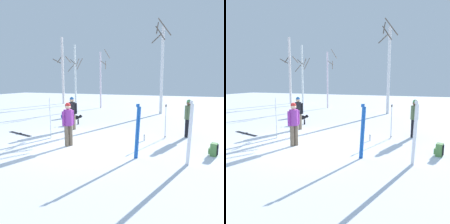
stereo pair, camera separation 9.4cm
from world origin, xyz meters
The scene contains 17 objects.
ground_plane centered at (0.00, 0.00, 0.00)m, with size 60.00×60.00×0.00m, color white.
person_0 centered at (4.01, 2.67, 0.98)m, with size 0.34×0.46×1.72m.
person_1 centered at (-0.33, -0.45, 0.98)m, with size 0.34×0.47×1.72m.
person_2 centered at (-1.71, 2.15, 0.98)m, with size 0.49×0.34×1.72m.
dog centered at (-2.24, 3.39, 0.39)m, with size 0.83×0.46×0.57m.
ski_pair_planted_0 centered at (-1.73, 0.32, 0.90)m, with size 0.15×0.14×1.81m.
ski_pair_planted_1 centered at (2.54, -0.87, 0.90)m, with size 0.19×0.13×1.81m.
ski_pair_planted_2 centered at (4.15, -0.90, 0.98)m, with size 0.16×0.16×1.98m.
ski_pair_lying_0 centered at (-3.57, 0.38, 0.01)m, with size 1.66×0.60×0.05m.
ski_poles_0 centered at (3.08, 2.05, 0.81)m, with size 0.07×0.24×1.52m.
backpack_0 centered at (-4.03, 4.85, 0.21)m, with size 0.34×0.33×0.44m.
backpack_1 centered at (4.92, 0.29, 0.21)m, with size 0.33×0.30×0.44m.
water_bottle_0 centered at (2.30, 1.34, 0.12)m, with size 0.06×0.06×0.26m.
birch_tree_0 centered at (-9.48, 13.29, 3.68)m, with size 1.81×1.80×7.20m.
birch_tree_1 centered at (-7.69, 12.90, 3.21)m, with size 1.45×1.25×6.23m.
birch_tree_2 centered at (-3.92, 11.03, 2.70)m, with size 0.78×1.36×5.25m.
birch_tree_3 centered at (1.80, 9.42, 3.53)m, with size 1.52×1.53×6.99m.
Camera 1 is at (4.22, -7.69, 2.55)m, focal length 35.17 mm.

